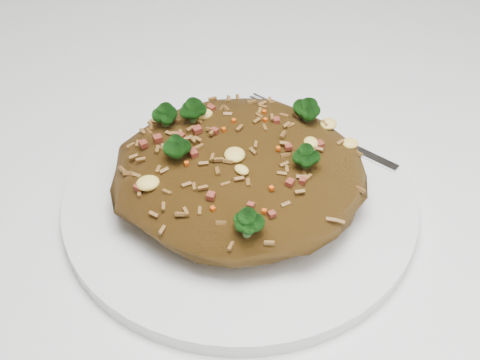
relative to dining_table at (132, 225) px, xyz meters
name	(u,v)px	position (x,y,z in m)	size (l,w,h in m)	color
dining_table	(132,225)	(0.00, 0.00, 0.00)	(1.20, 0.80, 0.75)	white
plate	(240,199)	(0.11, -0.05, 0.10)	(0.29, 0.29, 0.01)	white
fried_rice	(240,165)	(0.11, -0.05, 0.14)	(0.20, 0.19, 0.07)	brown
fork	(326,135)	(0.19, 0.02, 0.11)	(0.14, 0.11, 0.00)	silver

